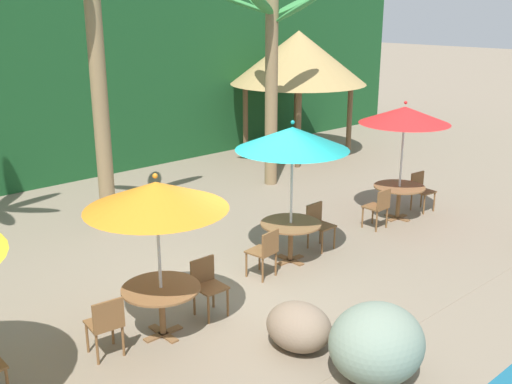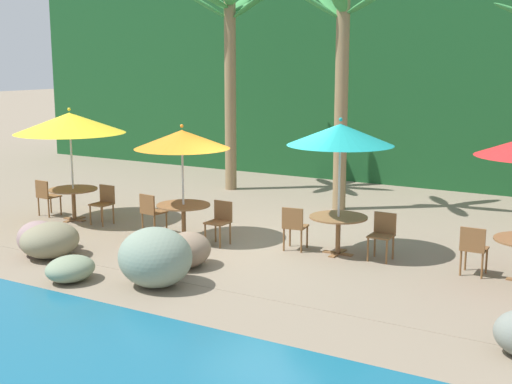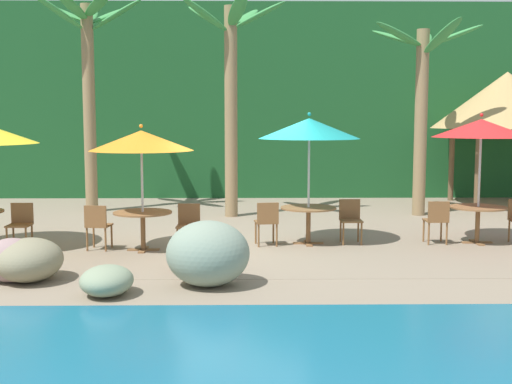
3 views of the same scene
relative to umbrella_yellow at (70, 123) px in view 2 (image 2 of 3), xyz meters
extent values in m
plane|color=gray|center=(5.08, 0.20, -2.24)|extent=(120.00, 120.00, 0.00)
cube|color=gray|center=(5.08, 0.20, -2.24)|extent=(18.00, 5.20, 0.01)
cube|color=#194C23|center=(5.08, 9.20, 0.76)|extent=(28.00, 2.40, 6.00)
ellipsoid|color=gray|center=(1.59, -2.49, -1.91)|extent=(0.89, 0.76, 0.68)
ellipsoid|color=gray|center=(1.52, -1.83, -2.06)|extent=(0.58, 0.47, 0.36)
ellipsoid|color=gray|center=(1.84, -2.45, -1.91)|extent=(1.02, 1.14, 0.67)
ellipsoid|color=#85705A|center=(4.40, -1.64, -1.93)|extent=(0.81, 0.95, 0.63)
ellipsoid|color=gray|center=(4.59, -2.78, -1.75)|extent=(1.24, 1.14, 0.98)
ellipsoid|color=gray|center=(3.20, -3.29, -2.03)|extent=(0.75, 0.88, 0.43)
cylinder|color=silver|center=(0.00, 0.00, -1.07)|extent=(0.04, 0.04, 2.35)
cone|color=yellow|center=(0.00, 0.00, 0.00)|extent=(2.49, 2.49, 0.46)
sphere|color=yellow|center=(0.00, 0.00, 0.31)|extent=(0.07, 0.07, 0.07)
cube|color=brown|center=(0.00, 0.00, -2.23)|extent=(0.60, 0.12, 0.03)
cube|color=brown|center=(0.00, 0.00, -2.23)|extent=(0.12, 0.60, 0.03)
cylinder|color=brown|center=(0.00, 0.00, -1.87)|extent=(0.09, 0.09, 0.71)
cylinder|color=brown|center=(0.00, 0.00, -1.52)|extent=(1.10, 1.10, 0.03)
cylinder|color=brown|center=(1.03, -0.17, -2.02)|extent=(0.04, 0.04, 0.45)
cylinder|color=brown|center=(0.67, -0.18, -2.02)|extent=(0.04, 0.04, 0.45)
cylinder|color=brown|center=(1.03, 0.18, -2.02)|extent=(0.04, 0.04, 0.45)
cylinder|color=brown|center=(0.67, 0.18, -2.02)|extent=(0.04, 0.04, 0.45)
cube|color=brown|center=(0.85, 0.00, -1.78)|extent=(0.42, 0.42, 0.03)
cube|color=brown|center=(0.85, 0.20, -1.58)|extent=(0.42, 0.04, 0.42)
cylinder|color=brown|center=(-1.01, 0.24, -2.02)|extent=(0.04, 0.04, 0.45)
cylinder|color=brown|center=(-0.66, 0.22, -2.02)|extent=(0.04, 0.04, 0.45)
cylinder|color=brown|center=(-1.04, -0.11, -2.02)|extent=(0.04, 0.04, 0.45)
cylinder|color=brown|center=(-0.68, -0.13, -2.02)|extent=(0.04, 0.04, 0.45)
cube|color=brown|center=(-0.85, 0.06, -1.78)|extent=(0.45, 0.45, 0.03)
cube|color=brown|center=(-0.86, -0.14, -1.58)|extent=(0.42, 0.06, 0.42)
cylinder|color=silver|center=(3.22, -0.13, -1.16)|extent=(0.04, 0.04, 2.18)
cone|color=orange|center=(3.22, -0.13, -0.17)|extent=(1.94, 1.94, 0.37)
sphere|color=orange|center=(3.22, -0.13, 0.10)|extent=(0.07, 0.07, 0.07)
cube|color=brown|center=(3.22, -0.13, -2.23)|extent=(0.60, 0.12, 0.03)
cube|color=brown|center=(3.22, -0.13, -2.23)|extent=(0.12, 0.60, 0.03)
cylinder|color=brown|center=(3.22, -0.13, -1.87)|extent=(0.09, 0.09, 0.71)
cylinder|color=brown|center=(3.22, -0.13, -1.52)|extent=(1.10, 1.10, 0.03)
cylinder|color=brown|center=(4.24, -0.33, -2.02)|extent=(0.04, 0.04, 0.45)
cylinder|color=brown|center=(3.88, -0.32, -2.02)|extent=(0.04, 0.04, 0.45)
cylinder|color=brown|center=(4.25, 0.03, -2.02)|extent=(0.04, 0.04, 0.45)
cylinder|color=brown|center=(3.89, 0.04, -2.02)|extent=(0.04, 0.04, 0.45)
cube|color=brown|center=(4.07, -0.15, -1.78)|extent=(0.43, 0.43, 0.03)
cube|color=brown|center=(4.07, 0.05, -1.58)|extent=(0.42, 0.05, 0.42)
cylinder|color=brown|center=(2.22, 0.17, -2.02)|extent=(0.04, 0.04, 0.45)
cylinder|color=brown|center=(2.57, 0.13, -2.02)|extent=(0.04, 0.04, 0.45)
cylinder|color=brown|center=(2.17, -0.18, -2.02)|extent=(0.04, 0.04, 0.45)
cylinder|color=brown|center=(2.53, -0.22, -2.02)|extent=(0.04, 0.04, 0.45)
cube|color=brown|center=(2.37, -0.03, -1.78)|extent=(0.47, 0.47, 0.03)
cube|color=brown|center=(2.35, -0.22, -1.58)|extent=(0.42, 0.08, 0.42)
cylinder|color=silver|center=(6.39, 0.48, -1.05)|extent=(0.04, 0.04, 2.39)
cone|color=teal|center=(6.39, 0.48, 0.05)|extent=(1.99, 1.99, 0.40)
sphere|color=teal|center=(6.39, 0.48, 0.32)|extent=(0.07, 0.07, 0.07)
cube|color=brown|center=(6.39, 0.48, -2.23)|extent=(0.60, 0.12, 0.03)
cube|color=brown|center=(6.39, 0.48, -2.23)|extent=(0.12, 0.60, 0.03)
cylinder|color=brown|center=(6.39, 0.48, -1.87)|extent=(0.09, 0.09, 0.71)
cylinder|color=brown|center=(6.39, 0.48, -1.52)|extent=(1.10, 1.10, 0.03)
cylinder|color=brown|center=(7.42, 0.31, -2.02)|extent=(0.04, 0.04, 0.45)
cylinder|color=brown|center=(7.07, 0.30, -2.02)|extent=(0.04, 0.04, 0.45)
cylinder|color=brown|center=(7.42, 0.66, -2.02)|extent=(0.04, 0.04, 0.45)
cylinder|color=brown|center=(7.06, 0.66, -2.02)|extent=(0.04, 0.04, 0.45)
cube|color=brown|center=(7.24, 0.48, -1.78)|extent=(0.42, 0.42, 0.03)
cube|color=brown|center=(7.24, 0.68, -1.58)|extent=(0.42, 0.04, 0.42)
cylinder|color=brown|center=(5.35, 0.50, -2.02)|extent=(0.04, 0.04, 0.45)
cylinder|color=brown|center=(5.70, 0.56, -2.02)|extent=(0.04, 0.04, 0.45)
cylinder|color=brown|center=(5.40, 0.15, -2.02)|extent=(0.04, 0.04, 0.45)
cylinder|color=brown|center=(5.75, 0.20, -2.02)|extent=(0.04, 0.04, 0.45)
cube|color=brown|center=(5.55, 0.35, -1.78)|extent=(0.48, 0.48, 0.03)
cube|color=brown|center=(5.58, 0.16, -1.58)|extent=(0.42, 0.10, 0.42)
cylinder|color=brown|center=(8.74, 0.67, -2.02)|extent=(0.04, 0.04, 0.45)
cylinder|color=brown|center=(9.10, 0.67, -2.02)|extent=(0.04, 0.04, 0.45)
cylinder|color=brown|center=(8.75, 0.31, -2.02)|extent=(0.04, 0.04, 0.45)
cylinder|color=brown|center=(9.11, 0.32, -2.02)|extent=(0.04, 0.04, 0.45)
cube|color=brown|center=(8.92, 0.49, -1.78)|extent=(0.43, 0.43, 0.03)
cube|color=brown|center=(8.93, 0.29, -1.58)|extent=(0.42, 0.04, 0.42)
cylinder|color=olive|center=(1.03, 5.11, 0.47)|extent=(0.32, 0.32, 5.42)
ellipsoid|color=#388942|center=(1.79, 5.13, 2.91)|extent=(1.38, 0.40, 0.89)
ellipsoid|color=#388942|center=(1.51, 5.70, 2.98)|extent=(1.19, 1.35, 0.70)
ellipsoid|color=#388942|center=(0.96, 5.87, 2.98)|extent=(0.49, 1.47, 0.72)
ellipsoid|color=#388942|center=(0.37, 5.48, 3.00)|extent=(1.46, 1.03, 0.65)
ellipsoid|color=#388942|center=(0.41, 4.66, 2.92)|extent=(1.32, 1.10, 0.87)
cylinder|color=olive|center=(4.78, 4.20, 0.37)|extent=(0.32, 0.32, 5.24)
ellipsoid|color=#388942|center=(5.13, 4.82, 2.76)|extent=(0.96, 1.34, 0.74)
ellipsoid|color=#388942|center=(4.20, 4.61, 2.74)|extent=(1.27, 1.05, 0.79)
ellipsoid|color=#388942|center=(4.17, 3.83, 2.73)|extent=(1.29, 0.97, 0.82)
camera|label=1|loc=(-0.87, -6.57, 2.21)|focal=42.02mm
camera|label=2|loc=(11.48, -11.25, 1.41)|focal=48.42mm
camera|label=3|loc=(5.17, -12.40, 0.26)|focal=46.24mm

